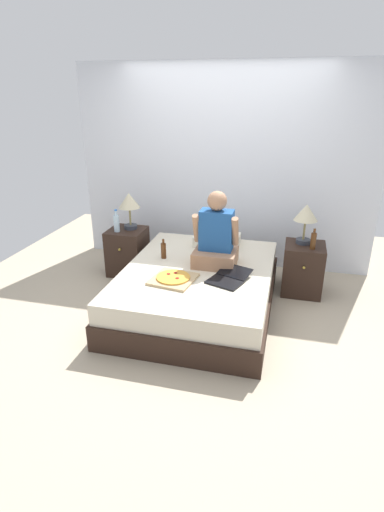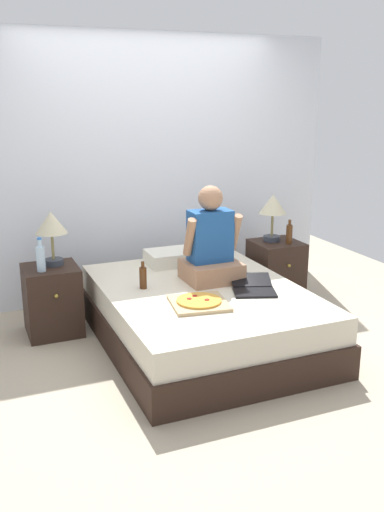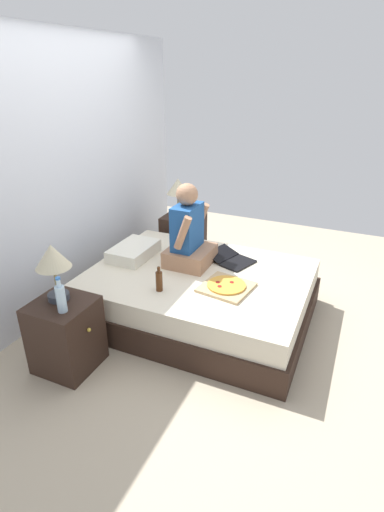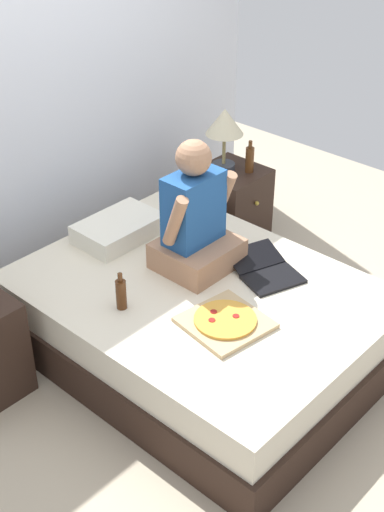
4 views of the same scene
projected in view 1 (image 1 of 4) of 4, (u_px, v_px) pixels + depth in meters
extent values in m
plane|color=tan|center=(198.00, 308.00, 4.30)|extent=(5.78, 5.78, 0.00)
cube|color=silver|center=(224.00, 169.00, 5.04)|extent=(3.78, 0.12, 2.50)
cube|color=black|center=(198.00, 297.00, 4.25)|extent=(1.54, 2.02, 0.26)
cube|color=beige|center=(198.00, 278.00, 4.16)|extent=(1.49, 1.96, 0.21)
cube|color=black|center=(128.00, 251.00, 5.03)|extent=(0.44, 0.44, 0.58)
sphere|color=gold|center=(119.00, 250.00, 4.77)|extent=(0.03, 0.03, 0.03)
cylinder|color=#333842|center=(131.00, 227.00, 4.94)|extent=(0.16, 0.16, 0.05)
cylinder|color=olive|center=(130.00, 216.00, 4.89)|extent=(0.02, 0.02, 0.22)
cone|color=beige|center=(129.00, 200.00, 4.81)|extent=(0.26, 0.26, 0.18)
cylinder|color=silver|center=(117.00, 223.00, 4.81)|extent=(0.07, 0.07, 0.20)
cylinder|color=silver|center=(116.00, 213.00, 4.76)|extent=(0.03, 0.03, 0.06)
cylinder|color=blue|center=(116.00, 210.00, 4.75)|extent=(0.04, 0.03, 0.02)
cube|color=black|center=(303.00, 269.00, 4.54)|extent=(0.44, 0.44, 0.58)
sphere|color=gold|center=(304.00, 268.00, 4.28)|extent=(0.03, 0.03, 0.03)
cylinder|color=#333842|center=(303.00, 241.00, 4.47)|extent=(0.16, 0.16, 0.05)
cylinder|color=olive|center=(304.00, 230.00, 4.42)|extent=(0.02, 0.02, 0.22)
cone|color=beige|center=(306.00, 212.00, 4.34)|extent=(0.26, 0.26, 0.18)
cylinder|color=#512D14|center=(313.00, 241.00, 4.29)|extent=(0.06, 0.06, 0.18)
cylinder|color=#512D14|center=(315.00, 231.00, 4.24)|extent=(0.03, 0.03, 0.05)
cube|color=silver|center=(217.00, 240.00, 4.74)|extent=(0.52, 0.34, 0.12)
cube|color=#A37556|center=(215.00, 257.00, 4.20)|extent=(0.44, 0.40, 0.16)
cube|color=#1E4C8C|center=(216.00, 230.00, 4.11)|extent=(0.34, 0.20, 0.42)
sphere|color=#A37556|center=(217.00, 201.00, 3.99)|extent=(0.20, 0.20, 0.20)
cylinder|color=#A37556|center=(197.00, 228.00, 4.11)|extent=(0.07, 0.18, 0.32)
cylinder|color=#A37556|center=(235.00, 231.00, 4.01)|extent=(0.07, 0.18, 0.32)
cube|color=black|center=(224.00, 282.00, 3.81)|extent=(0.38, 0.32, 0.02)
cube|color=black|center=(235.00, 272.00, 3.95)|extent=(0.36, 0.29, 0.06)
cube|color=tan|center=(173.00, 279.00, 3.86)|extent=(0.45, 0.45, 0.03)
cylinder|color=gold|center=(173.00, 277.00, 3.86)|extent=(0.33, 0.33, 0.02)
cylinder|color=maroon|center=(169.00, 274.00, 3.90)|extent=(0.04, 0.04, 0.00)
cylinder|color=maroon|center=(177.00, 278.00, 3.81)|extent=(0.04, 0.04, 0.00)
cylinder|color=maroon|center=(176.00, 273.00, 3.92)|extent=(0.04, 0.04, 0.00)
cylinder|color=#4C2811|center=(164.00, 251.00, 4.35)|extent=(0.06, 0.06, 0.17)
cylinder|color=#4C2811|center=(163.00, 241.00, 4.31)|extent=(0.03, 0.03, 0.05)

